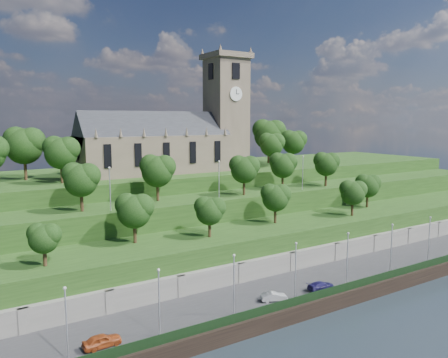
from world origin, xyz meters
TOP-DOWN VIEW (x-y plane):
  - ground at (0.00, 0.00)m, footprint 320.00×320.00m
  - promenade at (0.00, 6.00)m, footprint 160.00×12.00m
  - quay_wall at (0.00, -0.05)m, footprint 160.00×0.50m
  - fence at (0.00, 0.60)m, footprint 160.00×0.10m
  - retaining_wall at (0.00, 11.97)m, footprint 160.00×2.10m
  - embankment_lower at (0.00, 18.00)m, footprint 160.00×12.00m
  - embankment_upper at (0.00, 29.00)m, footprint 160.00×10.00m
  - hilltop at (0.00, 50.00)m, footprint 160.00×32.00m
  - church at (0.79, 45.98)m, footprint 38.60×12.35m
  - trees_lower at (3.55, 18.34)m, footprint 69.05×8.85m
  - trees_upper at (2.03, 28.31)m, footprint 57.11×8.34m
  - trees_hilltop at (1.99, 45.60)m, footprint 75.15×16.67m
  - lamp_posts_promenade at (-2.00, 2.50)m, footprint 60.36×0.36m
  - lamp_posts_upper at (0.00, 26.00)m, footprint 40.36×0.36m
  - car_left at (-28.26, 3.52)m, footprint 4.23×1.85m
  - car_middle at (-5.00, 3.35)m, footprint 3.83×2.43m
  - car_right at (3.15, 2.80)m, footprint 4.31×2.05m

SIDE VIEW (x-z plane):
  - ground at x=0.00m, z-range 0.00..0.00m
  - promenade at x=0.00m, z-range 0.00..2.00m
  - quay_wall at x=0.00m, z-range 0.00..2.20m
  - retaining_wall at x=0.00m, z-range 0.00..5.00m
  - car_middle at x=-5.00m, z-range 2.00..3.19m
  - fence at x=0.00m, z-range 2.00..3.20m
  - car_right at x=3.15m, z-range 2.00..3.21m
  - car_left at x=-28.26m, z-range 2.00..3.42m
  - embankment_lower at x=0.00m, z-range 0.00..8.00m
  - embankment_upper at x=0.00m, z-range 0.00..12.00m
  - lamp_posts_promenade at x=-2.00m, z-range 2.61..10.53m
  - hilltop at x=0.00m, z-range 0.00..15.00m
  - trees_lower at x=3.55m, z-range 8.93..16.50m
  - lamp_posts_upper at x=0.00m, z-range 12.59..19.60m
  - trees_upper at x=2.03m, z-range 13.14..21.44m
  - trees_hilltop at x=1.99m, z-range 15.90..27.33m
  - church at x=0.79m, z-range 8.72..36.32m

